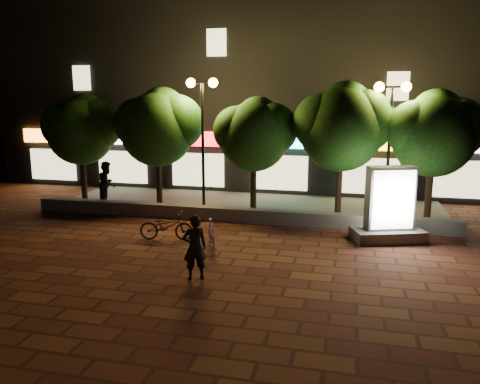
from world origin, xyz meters
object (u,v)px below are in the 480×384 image
(tree_far_right, at_px, (435,131))
(rider, at_px, (195,247))
(street_lamp_right, at_px, (391,115))
(tree_mid, at_px, (255,132))
(pedestrian, at_px, (107,184))
(tree_far_left, at_px, (82,127))
(tree_left, at_px, (159,125))
(tree_right, at_px, (343,124))
(street_lamp_left, at_px, (202,111))
(ad_kiosk, at_px, (389,211))
(scooter_parked, at_px, (166,226))
(scooter_pink, at_px, (211,236))

(tree_far_right, relative_size, rider, 2.85)
(rider, bearing_deg, street_lamp_right, -155.09)
(tree_mid, distance_m, street_lamp_right, 5.00)
(tree_far_right, height_order, pedestrian, tree_far_right)
(tree_far_left, xyz_separation_m, pedestrian, (1.35, -0.57, -2.27))
(tree_left, bearing_deg, street_lamp_right, -1.68)
(tree_mid, relative_size, tree_right, 0.89)
(tree_mid, xyz_separation_m, street_lamp_left, (-2.05, -0.26, 0.81))
(tree_right, height_order, rider, tree_right)
(tree_mid, relative_size, ad_kiosk, 1.83)
(tree_left, relative_size, tree_mid, 1.09)
(tree_mid, bearing_deg, tree_far_left, 180.00)
(scooter_parked, bearing_deg, tree_right, -61.28)
(rider, bearing_deg, tree_far_right, -161.63)
(ad_kiosk, relative_size, scooter_parked, 1.42)
(street_lamp_right, xyz_separation_m, pedestrian, (-11.09, -0.31, -2.88))
(tree_far_left, xyz_separation_m, tree_left, (3.50, 0.00, 0.15))
(tree_left, relative_size, rider, 2.93)
(tree_mid, bearing_deg, pedestrian, -174.70)
(scooter_pink, bearing_deg, scooter_parked, 130.90)
(tree_left, height_order, pedestrian, tree_left)
(ad_kiosk, bearing_deg, scooter_pink, -154.84)
(tree_far_left, distance_m, scooter_pink, 9.25)
(street_lamp_left, xyz_separation_m, street_lamp_right, (7.00, 0.00, -0.13))
(tree_far_left, height_order, street_lamp_left, street_lamp_left)
(tree_far_right, distance_m, scooter_parked, 9.95)
(pedestrian, bearing_deg, street_lamp_right, -98.00)
(tree_far_right, relative_size, street_lamp_left, 0.92)
(tree_left, distance_m, street_lamp_right, 8.96)
(tree_right, relative_size, street_lamp_left, 0.98)
(tree_far_left, xyz_separation_m, rider, (7.45, -7.14, -2.46))
(tree_far_left, relative_size, scooter_parked, 2.68)
(ad_kiosk, height_order, scooter_pink, ad_kiosk)
(tree_right, xyz_separation_m, scooter_pink, (-3.57, -5.04, -3.09))
(street_lamp_right, distance_m, rider, 9.03)
(scooter_pink, bearing_deg, tree_right, 30.43)
(tree_right, xyz_separation_m, street_lamp_right, (1.64, -0.26, 0.33))
(street_lamp_left, relative_size, rider, 3.10)
(tree_far_left, height_order, tree_right, tree_right)
(tree_far_right, bearing_deg, scooter_parked, -153.63)
(rider, bearing_deg, tree_left, -90.15)
(tree_far_right, bearing_deg, tree_left, 180.00)
(tree_left, height_order, tree_far_right, tree_left)
(tree_far_right, distance_m, scooter_pink, 8.92)
(street_lamp_left, height_order, pedestrian, street_lamp_left)
(tree_left, distance_m, tree_far_right, 10.50)
(tree_mid, bearing_deg, scooter_pink, -93.03)
(street_lamp_right, distance_m, scooter_parked, 8.73)
(tree_left, bearing_deg, tree_mid, -0.00)
(tree_right, bearing_deg, tree_mid, -180.00)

